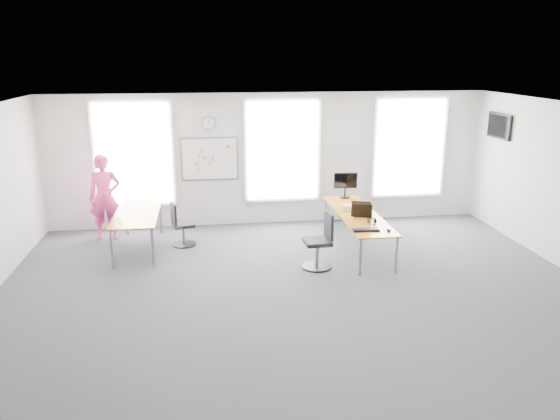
{
  "coord_description": "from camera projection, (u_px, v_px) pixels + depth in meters",
  "views": [
    {
      "loc": [
        -1.43,
        -8.18,
        3.82
      ],
      "look_at": [
        -0.14,
        1.2,
        1.1
      ],
      "focal_mm": 35.0,
      "sensor_mm": 36.0,
      "label": 1
    }
  ],
  "objects": [
    {
      "name": "wall_clock",
      "position": [
        208.0,
        123.0,
        11.98
      ],
      "size": [
        0.3,
        0.04,
        0.3
      ],
      "primitive_type": "cylinder",
      "rotation": [
        1.57,
        0.0,
        0.0
      ],
      "color": "gray",
      "rests_on": "wall_back"
    },
    {
      "name": "window_left",
      "position": [
        134.0,
        154.0,
        11.95
      ],
      "size": [
        1.6,
        0.06,
        2.2
      ],
      "primitive_type": "cube",
      "color": "silver",
      "rests_on": "wall_back"
    },
    {
      "name": "floor",
      "position": [
        298.0,
        293.0,
        9.03
      ],
      "size": [
        10.0,
        10.0,
        0.0
      ],
      "primitive_type": "plane",
      "color": "#28282D",
      "rests_on": "ground"
    },
    {
      "name": "chair_left",
      "position": [
        181.0,
        227.0,
        11.18
      ],
      "size": [
        0.51,
        0.51,
        0.92
      ],
      "rotation": [
        0.0,
        0.0,
        1.83
      ],
      "color": "black",
      "rests_on": "ground"
    },
    {
      "name": "desk_right",
      "position": [
        358.0,
        216.0,
        10.98
      ],
      "size": [
        0.79,
        2.95,
        0.72
      ],
      "color": "orange",
      "rests_on": "ground"
    },
    {
      "name": "window_right",
      "position": [
        409.0,
        148.0,
        12.78
      ],
      "size": [
        1.6,
        0.06,
        2.2
      ],
      "primitive_type": "cube",
      "color": "silver",
      "rests_on": "wall_back"
    },
    {
      "name": "tv",
      "position": [
        499.0,
        126.0,
        11.9
      ],
      "size": [
        0.06,
        0.9,
        0.55
      ],
      "primitive_type": "cube",
      "color": "black",
      "rests_on": "wall_right"
    },
    {
      "name": "person",
      "position": [
        105.0,
        197.0,
        11.49
      ],
      "size": [
        0.68,
        0.47,
        1.81
      ],
      "primitive_type": "imported",
      "rotation": [
        0.0,
        0.0,
        0.06
      ],
      "color": "#F23E8D",
      "rests_on": "ground"
    },
    {
      "name": "keyboard",
      "position": [
        366.0,
        230.0,
        9.92
      ],
      "size": [
        0.5,
        0.18,
        0.02
      ],
      "primitive_type": "cube",
      "rotation": [
        0.0,
        0.0,
        -0.01
      ],
      "color": "black",
      "rests_on": "desk_right"
    },
    {
      "name": "laptop_sleeve",
      "position": [
        362.0,
        210.0,
        10.69
      ],
      "size": [
        0.39,
        0.33,
        0.31
      ],
      "rotation": [
        0.0,
        0.0,
        -0.35
      ],
      "color": "black",
      "rests_on": "desk_right"
    },
    {
      "name": "lens_cap",
      "position": [
        374.0,
        225.0,
        10.25
      ],
      "size": [
        0.06,
        0.06,
        0.01
      ],
      "primitive_type": "cylinder",
      "rotation": [
        0.0,
        0.0,
        -0.01
      ],
      "color": "black",
      "rests_on": "desk_right"
    },
    {
      "name": "wall_back",
      "position": [
        269.0,
        159.0,
        12.43
      ],
      "size": [
        10.0,
        0.0,
        10.0
      ],
      "primitive_type": "plane",
      "rotation": [
        1.57,
        0.0,
        0.0
      ],
      "color": "silver",
      "rests_on": "ground"
    },
    {
      "name": "paper_stack",
      "position": [
        351.0,
        208.0,
        11.19
      ],
      "size": [
        0.38,
        0.33,
        0.11
      ],
      "primitive_type": "cube",
      "rotation": [
        0.0,
        0.0,
        -0.33
      ],
      "color": "beige",
      "rests_on": "desk_right"
    },
    {
      "name": "wall_front",
      "position": [
        376.0,
        327.0,
        4.81
      ],
      "size": [
        10.0,
        0.0,
        10.0
      ],
      "primitive_type": "plane",
      "rotation": [
        -1.57,
        0.0,
        0.0
      ],
      "color": "silver",
      "rests_on": "ground"
    },
    {
      "name": "desk_left",
      "position": [
        137.0,
        216.0,
        10.88
      ],
      "size": [
        0.85,
        2.13,
        0.78
      ],
      "color": "orange",
      "rests_on": "ground"
    },
    {
      "name": "headphones",
      "position": [
        371.0,
        221.0,
        10.37
      ],
      "size": [
        0.17,
        0.09,
        0.1
      ],
      "rotation": [
        0.0,
        0.0,
        -0.01
      ],
      "color": "black",
      "rests_on": "desk_right"
    },
    {
      "name": "whiteboard",
      "position": [
        210.0,
        159.0,
        12.21
      ],
      "size": [
        1.2,
        0.03,
        0.9
      ],
      "primitive_type": "cube",
      "color": "white",
      "rests_on": "wall_back"
    },
    {
      "name": "ceiling",
      "position": [
        300.0,
        110.0,
        8.2
      ],
      "size": [
        10.0,
        10.0,
        0.0
      ],
      "primitive_type": "plane",
      "rotation": [
        3.14,
        0.0,
        0.0
      ],
      "color": "white",
      "rests_on": "ground"
    },
    {
      "name": "chair_right",
      "position": [
        320.0,
        244.0,
        10.01
      ],
      "size": [
        0.56,
        0.56,
        1.04
      ],
      "rotation": [
        0.0,
        0.0,
        -1.51
      ],
      "color": "black",
      "rests_on": "ground"
    },
    {
      "name": "monitor",
      "position": [
        345.0,
        183.0,
        12.08
      ],
      "size": [
        0.52,
        0.21,
        0.57
      ],
      "rotation": [
        0.0,
        0.0,
        -0.1
      ],
      "color": "black",
      "rests_on": "desk_right"
    },
    {
      "name": "window_mid",
      "position": [
        283.0,
        151.0,
        12.38
      ],
      "size": [
        1.6,
        0.06,
        2.2
      ],
      "primitive_type": "cube",
      "color": "silver",
      "rests_on": "wall_back"
    },
    {
      "name": "mouse",
      "position": [
        389.0,
        230.0,
        9.89
      ],
      "size": [
        0.09,
        0.12,
        0.04
      ],
      "primitive_type": "ellipsoid",
      "rotation": [
        0.0,
        0.0,
        0.14
      ],
      "color": "black",
      "rests_on": "desk_right"
    }
  ]
}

